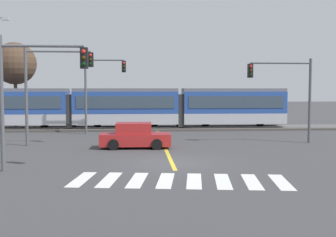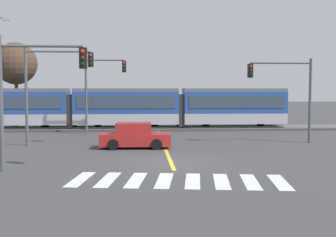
{
  "view_description": "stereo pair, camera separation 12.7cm",
  "coord_description": "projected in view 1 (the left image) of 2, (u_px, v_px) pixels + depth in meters",
  "views": [
    {
      "loc": [
        -1.56,
        -19.95,
        3.51
      ],
      "look_at": [
        0.35,
        7.65,
        1.6
      ],
      "focal_mm": 45.0,
      "sensor_mm": 36.0,
      "label": 1
    },
    {
      "loc": [
        -1.44,
        -19.96,
        3.51
      ],
      "look_at": [
        0.35,
        7.65,
        1.6
      ],
      "focal_mm": 45.0,
      "sensor_mm": 36.0,
      "label": 2
    }
  ],
  "objects": [
    {
      "name": "crosswalk_stripe_7",
      "position": [
        281.0,
        182.0,
        15.96
      ],
      "size": [
        0.93,
        2.85,
        0.01
      ],
      "primitive_type": "cube",
      "rotation": [
        0.0,
        0.0,
        -0.13
      ],
      "color": "silver",
      "rests_on": "ground"
    },
    {
      "name": "crosswalk_stripe_6",
      "position": [
        252.0,
        182.0,
        16.03
      ],
      "size": [
        0.93,
        2.85,
        0.01
      ],
      "primitive_type": "cube",
      "rotation": [
        0.0,
        0.0,
        -0.13
      ],
      "color": "silver",
      "rests_on": "ground"
    },
    {
      "name": "ground_plane",
      "position": [
        172.0,
        163.0,
        20.21
      ],
      "size": [
        200.0,
        200.0,
        0.0
      ],
      "primitive_type": "plane",
      "color": "#3D3D3F"
    },
    {
      "name": "crosswalk_stripe_0",
      "position": [
        82.0,
        179.0,
        16.46
      ],
      "size": [
        0.93,
        2.85,
        0.01
      ],
      "primitive_type": "cube",
      "rotation": [
        0.0,
        0.0,
        -0.13
      ],
      "color": "silver",
      "rests_on": "ground"
    },
    {
      "name": "rail_far",
      "position": [
        156.0,
        126.0,
        37.83
      ],
      "size": [
        120.0,
        0.08,
        0.1
      ],
      "primitive_type": "cube",
      "color": "#939399",
      "rests_on": "track_bed"
    },
    {
      "name": "bare_tree_far_west",
      "position": [
        15.0,
        64.0,
        39.98
      ],
      "size": [
        4.01,
        4.01,
        7.99
      ],
      "color": "brown",
      "rests_on": "ground"
    },
    {
      "name": "traffic_light_far_left",
      "position": [
        99.0,
        82.0,
        33.03
      ],
      "size": [
        3.25,
        0.38,
        6.38
      ],
      "color": "#515459",
      "rests_on": "ground"
    },
    {
      "name": "lane_centre_line",
      "position": [
        164.0,
        145.0,
        26.67
      ],
      "size": [
        0.2,
        17.01,
        0.01
      ],
      "primitive_type": "cube",
      "color": "gold",
      "rests_on": "ground"
    },
    {
      "name": "track_bed",
      "position": [
        157.0,
        128.0,
        37.12
      ],
      "size": [
        120.0,
        4.0,
        0.18
      ],
      "primitive_type": "cube",
      "color": "#4C4742",
      "rests_on": "ground"
    },
    {
      "name": "crosswalk_stripe_4",
      "position": [
        194.0,
        181.0,
        16.18
      ],
      "size": [
        0.93,
        2.85,
        0.01
      ],
      "primitive_type": "cube",
      "rotation": [
        0.0,
        0.0,
        -0.13
      ],
      "color": "silver",
      "rests_on": "ground"
    },
    {
      "name": "crosswalk_stripe_5",
      "position": [
        223.0,
        181.0,
        16.11
      ],
      "size": [
        0.93,
        2.85,
        0.01
      ],
      "primitive_type": "cube",
      "rotation": [
        0.0,
        0.0,
        -0.13
      ],
      "color": "silver",
      "rests_on": "ground"
    },
    {
      "name": "crosswalk_stripe_3",
      "position": [
        166.0,
        180.0,
        16.25
      ],
      "size": [
        0.93,
        2.85,
        0.01
      ],
      "primitive_type": "cube",
      "rotation": [
        0.0,
        0.0,
        -0.13
      ],
      "color": "silver",
      "rests_on": "ground"
    },
    {
      "name": "traffic_light_near_left",
      "position": [
        32.0,
        82.0,
        17.91
      ],
      "size": [
        3.75,
        0.38,
        5.81
      ],
      "color": "#515459",
      "rests_on": "ground"
    },
    {
      "name": "rail_near",
      "position": [
        157.0,
        127.0,
        36.39
      ],
      "size": [
        120.0,
        0.08,
        0.1
      ],
      "primitive_type": "cube",
      "color": "#939399",
      "rests_on": "track_bed"
    },
    {
      "name": "traffic_light_mid_right",
      "position": [
        288.0,
        86.0,
        27.41
      ],
      "size": [
        4.25,
        0.38,
        5.53
      ],
      "color": "#515459",
      "rests_on": "ground"
    },
    {
      "name": "crosswalk_stripe_1",
      "position": [
        109.0,
        180.0,
        16.39
      ],
      "size": [
        0.93,
        2.85,
        0.01
      ],
      "primitive_type": "cube",
      "rotation": [
        0.0,
        0.0,
        -0.13
      ],
      "color": "silver",
      "rests_on": "ground"
    },
    {
      "name": "crosswalk_stripe_2",
      "position": [
        137.0,
        180.0,
        16.32
      ],
      "size": [
        0.93,
        2.85,
        0.01
      ],
      "primitive_type": "cube",
      "rotation": [
        0.0,
        0.0,
        -0.13
      ],
      "color": "silver",
      "rests_on": "ground"
    },
    {
      "name": "traffic_light_mid_left",
      "position": [
        49.0,
        79.0,
        26.11
      ],
      "size": [
        4.25,
        0.38,
        6.24
      ],
      "color": "#515459",
      "rests_on": "ground"
    },
    {
      "name": "light_rail_tram",
      "position": [
        126.0,
        106.0,
        36.79
      ],
      "size": [
        28.0,
        2.64,
        3.43
      ],
      "color": "#B7BAC1",
      "rests_on": "track_bed"
    },
    {
      "name": "sedan_crossing",
      "position": [
        135.0,
        136.0,
        25.24
      ],
      "size": [
        4.23,
        1.98,
        1.52
      ],
      "color": "#B22323",
      "rests_on": "ground"
    }
  ]
}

